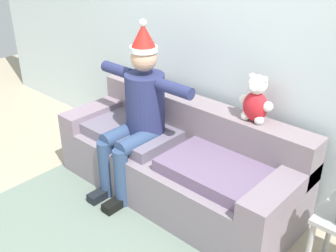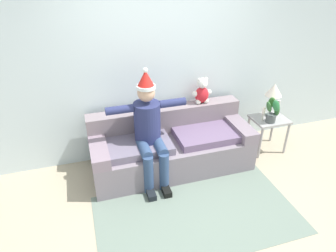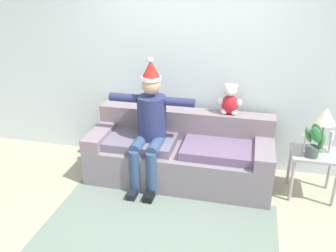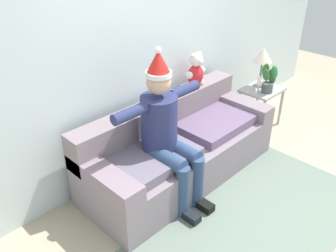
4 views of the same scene
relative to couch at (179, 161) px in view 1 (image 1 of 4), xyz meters
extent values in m
cube|color=silver|center=(0.00, 0.51, 1.03)|extent=(7.00, 0.10, 2.70)
cube|color=gray|center=(0.00, -0.05, -0.10)|extent=(2.19, 0.85, 0.44)
cube|color=gray|center=(0.00, 0.26, 0.30)|extent=(2.19, 0.24, 0.36)
cube|color=gray|center=(-0.99, -0.05, 0.19)|extent=(0.22, 0.85, 0.15)
cube|color=gray|center=(0.99, -0.05, 0.19)|extent=(0.22, 0.85, 0.15)
cube|color=slate|center=(-0.49, -0.10, 0.16)|extent=(0.88, 0.60, 0.10)
cube|color=slate|center=(0.49, -0.10, 0.16)|extent=(0.88, 0.60, 0.10)
cylinder|color=navy|center=(-0.34, -0.07, 0.47)|extent=(0.34, 0.34, 0.52)
sphere|color=tan|center=(-0.34, -0.07, 0.87)|extent=(0.22, 0.22, 0.22)
cylinder|color=white|center=(-0.34, -0.07, 0.95)|extent=(0.23, 0.23, 0.04)
cone|color=red|center=(-0.34, -0.07, 1.06)|extent=(0.21, 0.21, 0.20)
sphere|color=white|center=(-0.34, -0.07, 1.16)|extent=(0.06, 0.06, 0.06)
cylinder|color=navy|center=(-0.44, -0.27, 0.21)|extent=(0.14, 0.40, 0.14)
cylinder|color=navy|center=(-0.44, -0.47, -0.05)|extent=(0.13, 0.13, 0.54)
cube|color=black|center=(-0.44, -0.55, -0.28)|extent=(0.10, 0.24, 0.08)
cylinder|color=navy|center=(-0.24, -0.27, 0.21)|extent=(0.14, 0.40, 0.14)
cylinder|color=navy|center=(-0.24, -0.47, -0.05)|extent=(0.13, 0.13, 0.54)
cube|color=black|center=(-0.24, -0.55, -0.28)|extent=(0.10, 0.24, 0.08)
cylinder|color=navy|center=(-0.68, -0.07, 0.69)|extent=(0.34, 0.10, 0.10)
cylinder|color=navy|center=(0.00, -0.07, 0.69)|extent=(0.34, 0.10, 0.10)
ellipsoid|color=red|center=(0.54, 0.26, 0.60)|extent=(0.20, 0.16, 0.24)
sphere|color=white|center=(0.54, 0.26, 0.78)|extent=(0.15, 0.15, 0.15)
sphere|color=white|center=(0.54, 0.20, 0.77)|extent=(0.07, 0.07, 0.07)
sphere|color=white|center=(0.49, 0.26, 0.83)|extent=(0.05, 0.05, 0.05)
sphere|color=white|center=(0.60, 0.26, 0.83)|extent=(0.05, 0.05, 0.05)
sphere|color=white|center=(0.44, 0.26, 0.63)|extent=(0.08, 0.08, 0.08)
sphere|color=white|center=(0.48, 0.23, 0.51)|extent=(0.08, 0.08, 0.08)
sphere|color=white|center=(0.65, 0.26, 0.63)|extent=(0.08, 0.08, 0.08)
sphere|color=white|center=(0.60, 0.23, 0.51)|extent=(0.08, 0.08, 0.08)
cylinder|color=#A3A1A0|center=(1.31, 0.14, -0.07)|extent=(0.04, 0.04, 0.51)
cube|color=slate|center=(0.00, -1.02, -0.32)|extent=(2.33, 1.30, 0.01)
camera|label=1|loc=(1.96, -2.30, 1.87)|focal=43.17mm
camera|label=2|loc=(-1.08, -3.38, 2.33)|focal=32.34mm
camera|label=3|loc=(0.76, -3.84, 2.07)|focal=38.31mm
camera|label=4|loc=(-2.34, -2.16, 2.09)|focal=38.47mm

